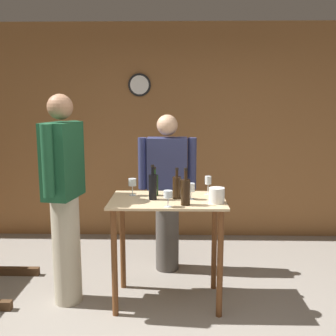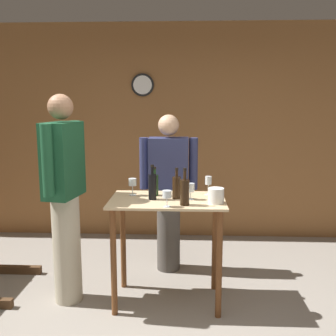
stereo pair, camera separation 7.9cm
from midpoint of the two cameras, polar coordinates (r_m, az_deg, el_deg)
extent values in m
cube|color=brown|center=(5.01, -0.50, 5.15)|extent=(8.40, 0.05, 2.70)
cylinder|color=black|center=(4.98, -4.62, 11.93)|extent=(0.28, 0.03, 0.28)
cylinder|color=white|center=(4.97, -4.64, 11.93)|extent=(0.23, 0.01, 0.23)
cube|color=#D1B284|center=(3.34, -0.71, -4.69)|extent=(0.97, 0.61, 0.02)
cylinder|color=brown|center=(3.31, -8.48, -13.50)|extent=(0.05, 0.05, 0.91)
cylinder|color=brown|center=(3.28, 6.86, -13.68)|extent=(0.05, 0.05, 0.91)
cylinder|color=brown|center=(3.76, -7.21, -10.55)|extent=(0.05, 0.05, 0.91)
cylinder|color=brown|center=(3.73, 6.12, -10.67)|extent=(0.05, 0.05, 0.91)
cylinder|color=black|center=(3.30, -2.91, -2.78)|extent=(0.07, 0.07, 0.22)
cylinder|color=black|center=(3.27, -2.94, -0.23)|extent=(0.02, 0.02, 0.08)
cylinder|color=black|center=(3.27, -2.94, 0.31)|extent=(0.03, 0.03, 0.02)
cylinder|color=#193819|center=(3.45, -2.61, -2.51)|extent=(0.07, 0.07, 0.18)
cylinder|color=#193819|center=(3.42, -2.62, -0.42)|extent=(0.02, 0.02, 0.07)
cylinder|color=black|center=(3.42, -2.63, 0.01)|extent=(0.03, 0.03, 0.02)
cylinder|color=black|center=(3.34, 0.61, -2.88)|extent=(0.07, 0.07, 0.19)
cylinder|color=black|center=(3.31, 0.62, -0.62)|extent=(0.02, 0.02, 0.08)
cylinder|color=black|center=(3.30, 0.62, -0.14)|extent=(0.03, 0.03, 0.02)
cylinder|color=black|center=(3.13, 1.84, -3.56)|extent=(0.08, 0.08, 0.21)
cylinder|color=black|center=(3.10, 1.86, -0.86)|extent=(0.02, 0.02, 0.09)
cylinder|color=black|center=(3.09, 1.86, -0.19)|extent=(0.03, 0.03, 0.02)
cylinder|color=silver|center=(3.48, -5.81, -3.95)|extent=(0.06, 0.06, 0.00)
cylinder|color=silver|center=(3.47, -5.83, -3.25)|extent=(0.01, 0.01, 0.08)
cylinder|color=silver|center=(3.46, -5.85, -2.06)|extent=(0.07, 0.07, 0.06)
cylinder|color=silver|center=(3.10, -0.73, -5.63)|extent=(0.06, 0.06, 0.00)
cylinder|color=silver|center=(3.09, -0.73, -4.96)|extent=(0.01, 0.01, 0.07)
cylinder|color=silver|center=(3.07, -0.74, -3.81)|extent=(0.07, 0.07, 0.06)
cylinder|color=silver|center=(3.33, 2.66, -4.54)|extent=(0.06, 0.06, 0.00)
cylinder|color=silver|center=(3.32, 2.67, -3.97)|extent=(0.01, 0.01, 0.06)
cylinder|color=silver|center=(3.31, 2.67, -2.83)|extent=(0.06, 0.06, 0.07)
cylinder|color=silver|center=(3.52, 5.17, -3.80)|extent=(0.06, 0.06, 0.00)
cylinder|color=silver|center=(3.51, 5.18, -3.06)|extent=(0.01, 0.01, 0.09)
cylinder|color=silver|center=(3.49, 5.20, -1.76)|extent=(0.06, 0.06, 0.07)
cylinder|color=white|center=(3.22, 6.38, -3.98)|extent=(0.13, 0.13, 0.13)
cylinder|color=#4C4742|center=(4.15, -0.66, -9.27)|extent=(0.24, 0.24, 0.80)
cube|color=navy|center=(3.97, -0.68, 0.23)|extent=(0.40, 0.22, 0.58)
sphere|color=tan|center=(3.93, -0.70, 6.24)|extent=(0.21, 0.21, 0.21)
cylinder|color=navy|center=(3.97, 2.93, 0.63)|extent=(0.09, 0.09, 0.53)
cylinder|color=navy|center=(3.98, -4.28, 0.66)|extent=(0.09, 0.09, 0.53)
cylinder|color=#B7AD93|center=(3.60, -15.12, -11.45)|extent=(0.24, 0.24, 0.95)
cube|color=#194C2D|center=(3.40, -15.71, 1.08)|extent=(0.29, 0.43, 0.63)
sphere|color=#9E7051|center=(3.36, -16.06, 8.53)|extent=(0.21, 0.21, 0.21)
cylinder|color=#194C2D|center=(3.17, -17.77, 0.96)|extent=(0.09, 0.09, 0.57)
cylinder|color=#194C2D|center=(3.61, -13.95, 2.17)|extent=(0.09, 0.09, 0.57)
camera|label=1|loc=(0.04, -90.67, -0.11)|focal=42.00mm
camera|label=2|loc=(0.04, 89.33, 0.11)|focal=42.00mm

